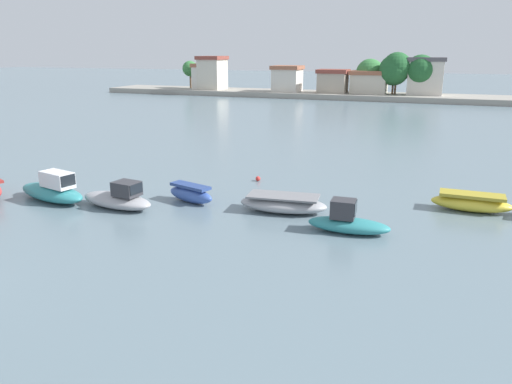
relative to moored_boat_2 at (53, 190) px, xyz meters
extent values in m
ellipsoid|color=teal|center=(-0.13, 0.03, -0.17)|extent=(5.57, 2.98, 0.94)
cube|color=silver|center=(0.56, -0.13, 0.76)|extent=(2.24, 1.48, 0.91)
cube|color=black|center=(1.56, -0.36, 0.85)|extent=(0.29, 0.93, 0.64)
ellipsoid|color=#9E9EA3|center=(4.32, 0.27, -0.23)|extent=(4.94, 2.43, 0.82)
cube|color=#333338|center=(5.13, 0.16, 0.58)|extent=(1.51, 1.28, 0.80)
cube|color=black|center=(5.82, 0.07, 0.66)|extent=(0.21, 1.00, 0.56)
ellipsoid|color=#3856A8|center=(7.78, 2.65, -0.19)|extent=(3.41, 1.87, 0.90)
cube|color=navy|center=(7.78, 2.65, 0.35)|extent=(2.74, 1.53, 0.17)
ellipsoid|color=#9E9EA3|center=(13.43, 2.86, -0.21)|extent=(5.04, 2.46, 0.86)
cube|color=slate|center=(13.43, 2.86, 0.27)|extent=(4.04, 2.04, 0.10)
ellipsoid|color=teal|center=(17.41, 0.97, -0.27)|extent=(4.09, 1.62, 0.72)
cube|color=#333338|center=(17.10, 0.96, 0.55)|extent=(1.19, 1.03, 0.92)
cube|color=black|center=(17.67, 0.99, 0.64)|extent=(0.12, 0.89, 0.64)
ellipsoid|color=yellow|center=(23.16, 6.72, -0.22)|extent=(4.26, 1.55, 0.83)
cube|color=#A8952A|center=(23.16, 6.72, 0.29)|extent=(3.41, 1.30, 0.18)
sphere|color=red|center=(9.80, 8.57, -0.47)|extent=(0.34, 0.34, 0.34)
cube|color=gray|center=(3.31, 71.01, -0.15)|extent=(97.53, 10.32, 0.98)
cube|color=beige|center=(-24.84, 69.70, 2.54)|extent=(3.75, 3.93, 4.39)
cube|color=#995B42|center=(-24.84, 69.70, 5.08)|extent=(4.12, 4.32, 0.70)
cube|color=beige|center=(-23.09, 70.01, 3.28)|extent=(4.49, 5.24, 5.87)
cube|color=brown|center=(-23.09, 70.01, 6.56)|extent=(4.94, 5.76, 0.70)
cube|color=beige|center=(-7.24, 70.01, 2.43)|extent=(4.94, 4.92, 4.16)
cube|color=#995B42|center=(-7.24, 70.01, 4.86)|extent=(5.43, 5.41, 0.70)
cube|color=#B2A38E|center=(1.57, 70.23, 2.13)|extent=(5.14, 4.24, 3.57)
cube|color=brown|center=(1.57, 70.23, 4.26)|extent=(5.65, 4.67, 0.70)
cube|color=beige|center=(8.05, 71.55, 2.03)|extent=(6.37, 4.62, 3.36)
cube|color=#995B42|center=(8.05, 71.55, 4.06)|extent=(7.01, 5.08, 0.70)
cube|color=beige|center=(17.85, 71.49, 3.24)|extent=(5.93, 3.52, 5.79)
cube|color=#565156|center=(17.85, 71.49, 6.48)|extent=(6.53, 3.88, 0.70)
cylinder|color=brown|center=(12.41, 70.83, 1.38)|extent=(0.36, 0.36, 2.08)
sphere|color=#235B2D|center=(12.41, 70.83, 4.58)|extent=(5.40, 5.40, 5.40)
cylinder|color=brown|center=(-29.17, 71.90, 1.69)|extent=(0.36, 0.36, 2.69)
sphere|color=#387A3D|center=(-29.17, 71.90, 4.31)|extent=(3.19, 3.19, 3.19)
cylinder|color=brown|center=(12.86, 70.83, 1.74)|extent=(0.36, 0.36, 2.80)
sphere|color=#235B2D|center=(12.86, 70.83, 5.18)|extent=(5.10, 5.10, 5.10)
cylinder|color=brown|center=(7.89, 73.01, 1.13)|extent=(0.36, 0.36, 1.57)
sphere|color=#387A3D|center=(7.89, 73.01, 3.96)|extent=(5.14, 5.14, 5.14)
cylinder|color=brown|center=(16.91, 71.28, 1.47)|extent=(0.36, 0.36, 2.25)
sphere|color=#235B2D|center=(16.91, 71.28, 4.69)|extent=(5.25, 5.25, 5.25)
camera|label=1|loc=(21.13, -21.69, 7.98)|focal=34.22mm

